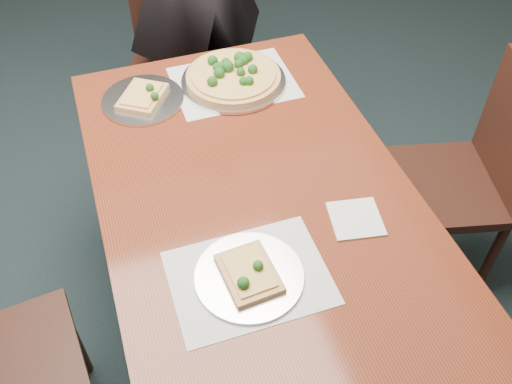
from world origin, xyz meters
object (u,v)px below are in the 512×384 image
object	(u,v)px
pizza_pan	(233,76)
slice_plate_near	(249,275)
chair_far	(176,54)
dining_table	(256,213)
chair_right	(469,172)
slice_plate_far	(143,98)

from	to	relation	value
pizza_pan	slice_plate_near	size ratio (longest dim) A/B	1.32
chair_far	slice_plate_near	bearing A→B (deg)	-70.99
pizza_pan	slice_plate_near	distance (m)	0.84
dining_table	chair_right	bearing A→B (deg)	3.72
dining_table	slice_plate_near	xyz separation A→B (m)	(-0.11, -0.28, 0.11)
dining_table	chair_far	xyz separation A→B (m)	(0.00, 1.13, -0.14)
dining_table	chair_right	distance (m)	0.84
slice_plate_far	pizza_pan	bearing A→B (deg)	0.55
chair_far	chair_right	distance (m)	1.35
chair_right	pizza_pan	bearing A→B (deg)	-109.38
chair_right	chair_far	bearing A→B (deg)	-128.59
pizza_pan	slice_plate_far	size ratio (longest dim) A/B	1.32
slice_plate_near	slice_plate_far	xyz separation A→B (m)	(-0.12, 0.81, -0.00)
chair_right	slice_plate_near	world-z (taller)	chair_right
dining_table	chair_right	world-z (taller)	chair_right
chair_far	slice_plate_far	xyz separation A→B (m)	(-0.23, -0.60, 0.25)
slice_plate_far	dining_table	bearing A→B (deg)	-66.63
dining_table	chair_right	xyz separation A→B (m)	(0.83, 0.05, -0.14)
slice_plate_near	slice_plate_far	world-z (taller)	slice_plate_near
pizza_pan	slice_plate_far	distance (m)	0.32
chair_right	slice_plate_far	world-z (taller)	chair_right
pizza_pan	chair_far	bearing A→B (deg)	98.98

